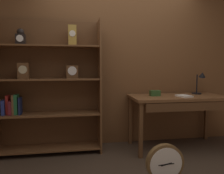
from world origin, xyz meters
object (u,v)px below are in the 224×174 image
Objects in this scene: workbench at (179,102)px; round_clock_large at (165,164)px; bookshelf at (47,88)px; desk_lamp at (200,82)px; open_repair_manual at (184,96)px; toolbox_small at (155,93)px.

workbench is 3.25× the size of round_clock_large.
bookshelf is 2.39m from desk_lamp.
open_repair_manual reaches higher than workbench.
round_clock_large is (1.32, -1.16, -0.71)m from bookshelf.
bookshelf is 4.30× the size of round_clock_large.
desk_lamp is (2.39, -0.00, 0.07)m from bookshelf.
bookshelf is at bearing 160.74° from open_repair_manual.
bookshelf is 1.90m from round_clock_large.
toolbox_small reaches higher than round_clock_large.
workbench is at bearing -5.00° from bookshelf.
desk_lamp is (0.44, 0.17, 0.29)m from workbench.
open_repair_manual is at bearing -7.66° from bookshelf.
open_repair_manual is at bearing 53.41° from round_clock_large.
toolbox_small is at bearing -173.47° from desk_lamp.
bookshelf is at bearing 176.68° from toolbox_small.
bookshelf is 8.73× the size of open_repair_manual.
open_repair_manual is at bearing -70.41° from workbench.
desk_lamp is 1.76m from round_clock_large.
round_clock_large is at bearing -122.46° from workbench.
toolbox_small is at bearing 167.49° from workbench.
open_repair_manual is at bearing -24.27° from toolbox_small.
open_repair_manual is at bearing -146.89° from desk_lamp.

